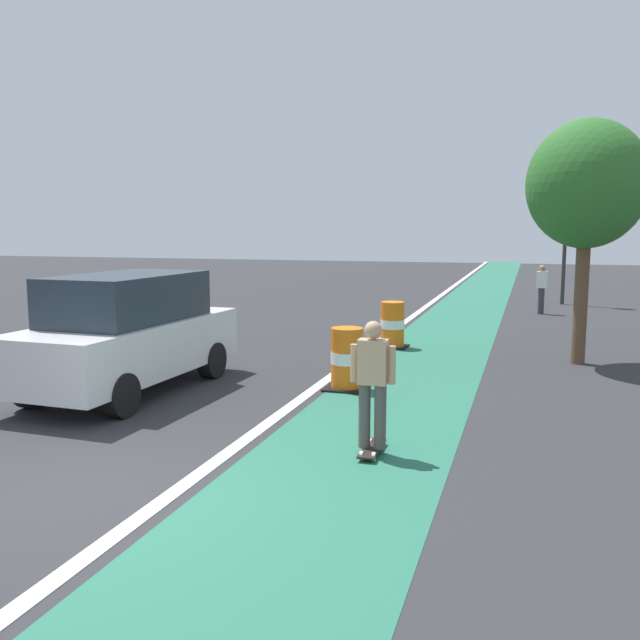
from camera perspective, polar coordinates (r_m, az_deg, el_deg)
ground_plane at (r=7.89m, az=-19.21°, el=-13.66°), size 100.00×100.00×0.00m
bike_lane_strip at (r=18.19m, az=10.60°, el=-1.27°), size 2.50×80.00×0.01m
lane_divider_stripe at (r=18.42m, az=5.97°, el=-1.06°), size 0.20×80.00×0.01m
skateboarder_on_lane at (r=8.48m, az=4.45°, el=-5.30°), size 0.57×0.80×1.69m
parked_suv_nearest at (r=12.09m, az=-15.80°, el=-1.03°), size 2.04×4.66×2.04m
traffic_barrel_front at (r=11.91m, az=2.28°, el=-3.32°), size 0.73×0.73×1.09m
traffic_barrel_mid at (r=16.12m, az=6.11°, el=-0.44°), size 0.73×0.73×1.09m
traffic_light_corner at (r=26.56m, az=20.04°, el=8.78°), size 0.41×0.32×5.10m
pedestrian_crossing at (r=23.39m, az=18.14°, el=2.59°), size 0.34×0.20×1.61m
street_tree_sidewalk at (r=14.98m, az=21.52°, el=10.47°), size 2.40×2.40×5.00m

